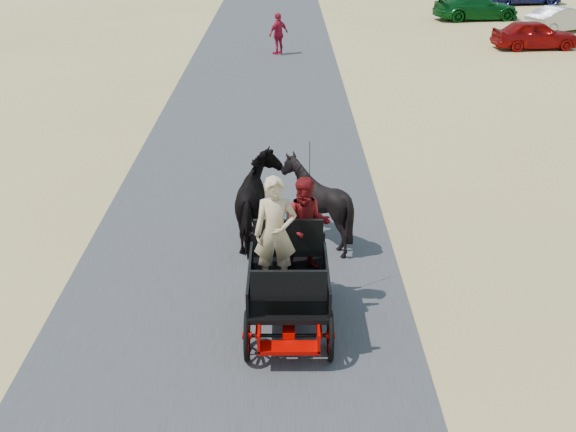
{
  "coord_description": "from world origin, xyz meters",
  "views": [
    {
      "loc": [
        0.9,
        -8.97,
        6.4
      ],
      "look_at": [
        0.95,
        2.5,
        1.2
      ],
      "focal_mm": 45.0,
      "sensor_mm": 36.0,
      "label": 1
    }
  ],
  "objects_px": {
    "carriage": "(288,305)",
    "horse_left": "(259,203)",
    "car_a": "(535,34)",
    "pedestrian": "(279,34)",
    "car_c": "(476,7)",
    "car_b": "(561,19)",
    "horse_right": "(316,203)"
  },
  "relations": [
    {
      "from": "horse_right",
      "to": "car_b",
      "type": "bearing_deg",
      "value": -119.15
    },
    {
      "from": "carriage",
      "to": "car_a",
      "type": "distance_m",
      "value": 24.6
    },
    {
      "from": "carriage",
      "to": "horse_left",
      "type": "height_order",
      "value": "horse_left"
    },
    {
      "from": "car_b",
      "to": "horse_right",
      "type": "bearing_deg",
      "value": 123.77
    },
    {
      "from": "car_a",
      "to": "car_c",
      "type": "distance_m",
      "value": 7.8
    },
    {
      "from": "car_b",
      "to": "carriage",
      "type": "bearing_deg",
      "value": 125.68
    },
    {
      "from": "horse_left",
      "to": "car_a",
      "type": "distance_m",
      "value": 22.22
    },
    {
      "from": "carriage",
      "to": "horse_right",
      "type": "relative_size",
      "value": 1.41
    },
    {
      "from": "car_b",
      "to": "car_a",
      "type": "bearing_deg",
      "value": 120.69
    },
    {
      "from": "horse_right",
      "to": "car_a",
      "type": "bearing_deg",
      "value": -118.45
    },
    {
      "from": "car_a",
      "to": "car_b",
      "type": "height_order",
      "value": "car_a"
    },
    {
      "from": "car_a",
      "to": "pedestrian",
      "type": "bearing_deg",
      "value": 90.73
    },
    {
      "from": "carriage",
      "to": "car_b",
      "type": "relative_size",
      "value": 0.65
    },
    {
      "from": "car_a",
      "to": "car_c",
      "type": "xyz_separation_m",
      "value": [
        -0.7,
        7.77,
        0.04
      ]
    },
    {
      "from": "pedestrian",
      "to": "horse_right",
      "type": "bearing_deg",
      "value": 49.16
    },
    {
      "from": "horse_left",
      "to": "car_c",
      "type": "xyz_separation_m",
      "value": [
        10.73,
        26.83,
        -0.19
      ]
    },
    {
      "from": "horse_right",
      "to": "carriage",
      "type": "bearing_deg",
      "value": 79.61
    },
    {
      "from": "horse_right",
      "to": "car_b",
      "type": "distance_m",
      "value": 26.56
    },
    {
      "from": "horse_right",
      "to": "car_b",
      "type": "relative_size",
      "value": 0.46
    },
    {
      "from": "car_b",
      "to": "car_c",
      "type": "distance_m",
      "value": 4.91
    },
    {
      "from": "pedestrian",
      "to": "car_a",
      "type": "bearing_deg",
      "value": 142.1
    },
    {
      "from": "horse_left",
      "to": "horse_right",
      "type": "xyz_separation_m",
      "value": [
        1.1,
        0.0,
        0.0
      ]
    },
    {
      "from": "car_b",
      "to": "pedestrian",
      "type": "bearing_deg",
      "value": 83.78
    },
    {
      "from": "carriage",
      "to": "pedestrian",
      "type": "distance_m",
      "value": 20.95
    },
    {
      "from": "horse_left",
      "to": "pedestrian",
      "type": "height_order",
      "value": "pedestrian"
    },
    {
      "from": "carriage",
      "to": "pedestrian",
      "type": "xyz_separation_m",
      "value": [
        -0.32,
        20.94,
        0.5
      ]
    },
    {
      "from": "horse_right",
      "to": "pedestrian",
      "type": "xyz_separation_m",
      "value": [
        -0.87,
        17.94,
        0.01
      ]
    },
    {
      "from": "carriage",
      "to": "car_b",
      "type": "height_order",
      "value": "car_b"
    },
    {
      "from": "car_c",
      "to": "car_a",
      "type": "bearing_deg",
      "value": 175.91
    },
    {
      "from": "car_a",
      "to": "car_c",
      "type": "height_order",
      "value": "car_c"
    },
    {
      "from": "pedestrian",
      "to": "car_b",
      "type": "height_order",
      "value": "pedestrian"
    },
    {
      "from": "carriage",
      "to": "car_a",
      "type": "bearing_deg",
      "value": 63.75
    }
  ]
}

